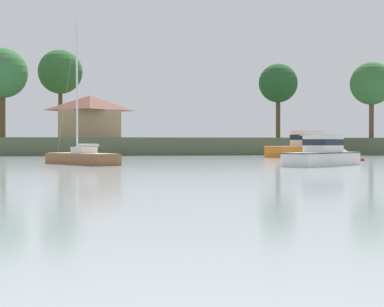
{
  "coord_description": "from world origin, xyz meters",
  "views": [
    {
      "loc": [
        -8.7,
        -6.4,
        1.53
      ],
      "look_at": [
        -3.09,
        25.88,
        0.92
      ],
      "focal_mm": 54.81,
      "sensor_mm": 36.0,
      "label": 1
    }
  ],
  "objects_px": {
    "sailboat_wood": "(81,161)",
    "cruiser_white": "(327,159)",
    "cruiser_orange": "(310,151)",
    "mooring_buoy_red": "(362,160)"
  },
  "relations": [
    {
      "from": "cruiser_white",
      "to": "sailboat_wood",
      "type": "height_order",
      "value": "sailboat_wood"
    },
    {
      "from": "sailboat_wood",
      "to": "cruiser_orange",
      "type": "relative_size",
      "value": 1.08
    },
    {
      "from": "mooring_buoy_red",
      "to": "cruiser_orange",
      "type": "bearing_deg",
      "value": 87.08
    },
    {
      "from": "sailboat_wood",
      "to": "cruiser_orange",
      "type": "bearing_deg",
      "value": 36.34
    },
    {
      "from": "cruiser_orange",
      "to": "mooring_buoy_red",
      "type": "relative_size",
      "value": 24.37
    },
    {
      "from": "sailboat_wood",
      "to": "cruiser_white",
      "type": "bearing_deg",
      "value": -16.62
    },
    {
      "from": "sailboat_wood",
      "to": "mooring_buoy_red",
      "type": "relative_size",
      "value": 26.29
    },
    {
      "from": "sailboat_wood",
      "to": "mooring_buoy_red",
      "type": "height_order",
      "value": "sailboat_wood"
    },
    {
      "from": "cruiser_white",
      "to": "mooring_buoy_red",
      "type": "height_order",
      "value": "cruiser_white"
    },
    {
      "from": "cruiser_orange",
      "to": "mooring_buoy_red",
      "type": "distance_m",
      "value": 13.53
    }
  ]
}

